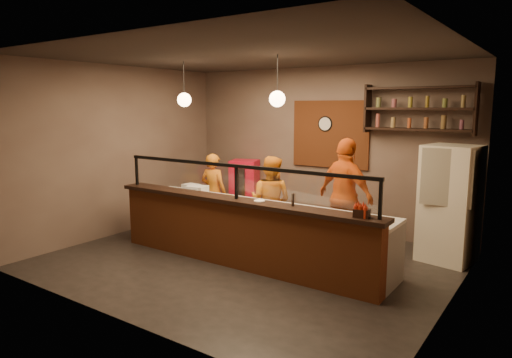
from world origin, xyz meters
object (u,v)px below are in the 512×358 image
Objects in this scene: cook_right at (345,197)px; fridge at (450,204)px; wall_clock at (325,124)px; condiment_caddy at (362,213)px; pepper_mill at (293,200)px; red_cooler at (245,190)px; pizza_dough at (230,200)px; cook_left at (213,192)px; cook_mid at (271,201)px.

fridge is (1.50, 0.58, -0.04)m from cook_right.
condiment_caddy is (1.89, -2.78, -0.99)m from wall_clock.
cook_right is 1.50m from pepper_mill.
pepper_mill is at bearing -72.55° from wall_clock.
cook_right is at bearing -38.42° from red_cooler.
fridge is at bearing 28.33° from pizza_dough.
condiment_caddy is at bearing 153.00° from cook_left.
cook_left is at bearing -13.60° from cook_mid.
wall_clock is 0.23× the size of red_cooler.
cook_right is at bearing -148.55° from fridge.
cook_right is at bearing 84.41° from pepper_mill.
cook_left is at bearing -141.60° from wall_clock.
red_cooler is at bearing -46.84° from cook_mid.
cook_left is at bearing 23.31° from cook_right.
wall_clock is at bearing -106.90° from cook_mid.
red_cooler is at bearing -174.24° from fridge.
cook_left is at bearing -109.14° from red_cooler.
pepper_mill reaches higher than condiment_caddy.
cook_left is 8.08× the size of condiment_caddy.
cook_right is at bearing -173.01° from cook_mid.
pizza_dough is at bearing 134.84° from cook_left.
cook_left is 1.18× the size of red_cooler.
cook_mid is (1.45, -0.17, 0.03)m from cook_left.
cook_mid reaches higher than condiment_caddy.
cook_right is 1.05× the size of fridge.
condiment_caddy is 1.04m from pepper_mill.
fridge reaches higher than condiment_caddy.
cook_right is (1.27, 0.31, 0.17)m from cook_mid.
red_cooler is (-1.47, 1.23, -0.15)m from cook_mid.
red_cooler reaches higher than pepper_mill.
wall_clock is 2.66m from pizza_dough.
cook_mid is at bearing 150.27° from condiment_caddy.
red_cooler is (-1.74, -0.31, -1.45)m from wall_clock.
cook_mid is 0.82× the size of cook_right.
fridge is at bearing -14.48° from wall_clock.
red_cooler is at bearing 137.18° from pepper_mill.
cook_mid is 1.32m from cook_right.
wall_clock reaches higher than cook_mid.
wall_clock is at bearing 124.27° from condiment_caddy.
wall_clock is 1.58× the size of condiment_caddy.
fridge is 9.76× the size of condiment_caddy.
fridge is at bearing 74.07° from condiment_caddy.
fridge is 1.43× the size of red_cooler.
red_cooler is 2.32m from pizza_dough.
pizza_dough is at bearing 54.72° from cook_right.
cook_left is 3.04× the size of pizza_dough.
condiment_caddy is at bearing -3.64° from pepper_mill.
wall_clock is 2.29m from red_cooler.
wall_clock reaches higher than cook_left.
cook_right reaches higher than fridge.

